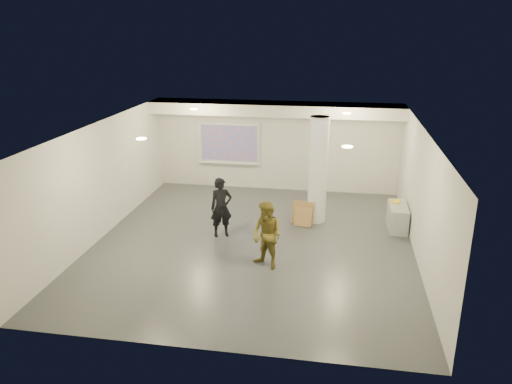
% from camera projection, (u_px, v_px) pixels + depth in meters
% --- Properties ---
extents(floor, '(8.00, 9.00, 0.01)m').
position_uv_depth(floor, '(253.00, 243.00, 12.80)').
color(floor, '#383B40').
rests_on(floor, ground).
extents(ceiling, '(8.00, 9.00, 0.01)m').
position_uv_depth(ceiling, '(253.00, 128.00, 11.84)').
color(ceiling, white).
rests_on(ceiling, floor).
extents(wall_back, '(8.00, 0.01, 3.00)m').
position_uv_depth(wall_back, '(277.00, 146.00, 16.53)').
color(wall_back, silver).
rests_on(wall_back, floor).
extents(wall_front, '(8.00, 0.01, 3.00)m').
position_uv_depth(wall_front, '(206.00, 272.00, 8.12)').
color(wall_front, silver).
rests_on(wall_front, floor).
extents(wall_left, '(0.01, 9.00, 3.00)m').
position_uv_depth(wall_left, '(102.00, 180.00, 12.96)').
color(wall_left, silver).
rests_on(wall_left, floor).
extents(wall_right, '(0.01, 9.00, 3.00)m').
position_uv_depth(wall_right, '(421.00, 196.00, 11.69)').
color(wall_right, silver).
rests_on(wall_right, floor).
extents(soffit_band, '(8.00, 1.10, 0.36)m').
position_uv_depth(soffit_band, '(275.00, 109.00, 15.59)').
color(soffit_band, silver).
rests_on(soffit_band, ceiling).
extents(downlight_nw, '(0.22, 0.22, 0.02)m').
position_uv_depth(downlight_nw, '(194.00, 109.00, 14.53)').
color(downlight_nw, '#FCD289').
rests_on(downlight_nw, ceiling).
extents(downlight_ne, '(0.22, 0.22, 0.02)m').
position_uv_depth(downlight_ne, '(347.00, 113.00, 13.84)').
color(downlight_ne, '#FCD289').
rests_on(downlight_ne, ceiling).
extents(downlight_sw, '(0.22, 0.22, 0.02)m').
position_uv_depth(downlight_sw, '(141.00, 139.00, 10.80)').
color(downlight_sw, '#FCD289').
rests_on(downlight_sw, ceiling).
extents(downlight_se, '(0.22, 0.22, 0.02)m').
position_uv_depth(downlight_se, '(347.00, 147.00, 10.10)').
color(downlight_se, '#FCD289').
rests_on(downlight_se, ceiling).
extents(column, '(0.52, 0.52, 3.00)m').
position_uv_depth(column, '(318.00, 170.00, 13.77)').
color(column, white).
rests_on(column, floor).
extents(projection_screen, '(2.10, 0.13, 1.42)m').
position_uv_depth(projection_screen, '(229.00, 144.00, 16.73)').
color(projection_screen, silver).
rests_on(projection_screen, wall_back).
extents(credenza, '(0.48, 1.15, 0.67)m').
position_uv_depth(credenza, '(398.00, 217.00, 13.61)').
color(credenza, '#949699').
rests_on(credenza, floor).
extents(postit_pad, '(0.24, 0.32, 0.03)m').
position_uv_depth(postit_pad, '(396.00, 201.00, 13.76)').
color(postit_pad, yellow).
rests_on(postit_pad, credenza).
extents(cardboard_back, '(0.63, 0.30, 0.66)m').
position_uv_depth(cardboard_back, '(303.00, 213.00, 13.94)').
color(cardboard_back, '#A17843').
rests_on(cardboard_back, floor).
extents(cardboard_front, '(0.51, 0.27, 0.53)m').
position_uv_depth(cardboard_front, '(303.00, 217.00, 13.81)').
color(cardboard_front, '#A17843').
rests_on(cardboard_front, floor).
extents(woman, '(0.68, 0.59, 1.58)m').
position_uv_depth(woman, '(221.00, 207.00, 13.01)').
color(woman, black).
rests_on(woman, floor).
extents(man, '(0.97, 0.92, 1.58)m').
position_uv_depth(man, '(267.00, 235.00, 11.30)').
color(man, olive).
rests_on(man, floor).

